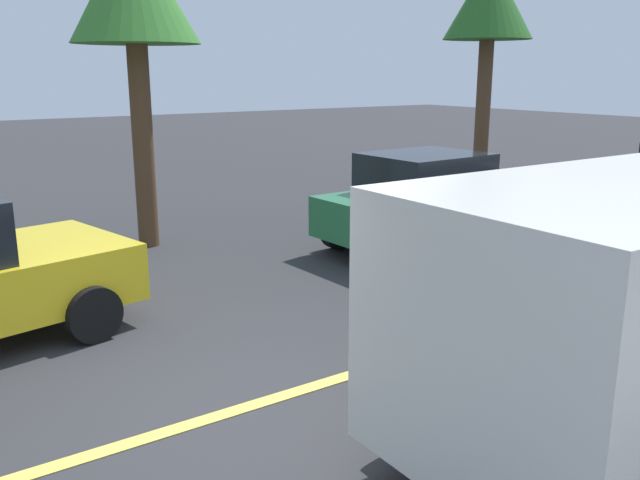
% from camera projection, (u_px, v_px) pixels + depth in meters
% --- Properties ---
extents(ground_plane, '(80.00, 80.00, 0.00)m').
position_uv_depth(ground_plane, '(230.00, 413.00, 5.99)').
color(ground_plane, '#2D2D30').
extents(lane_marking_centre, '(28.00, 0.16, 0.01)m').
position_uv_depth(lane_marking_centre, '(468.00, 339.00, 7.63)').
color(lane_marking_centre, '#E0D14C').
extents(car_green_near_curb, '(3.91, 2.10, 1.63)m').
position_uv_depth(car_green_near_curb, '(430.00, 201.00, 11.35)').
color(car_green_near_curb, '#236B3D').
rests_on(car_green_near_curb, ground_plane).
extents(tree_left_verge, '(2.09, 2.09, 5.52)m').
position_uv_depth(tree_left_verge, '(489.00, 5.00, 15.87)').
color(tree_left_verge, '#513823').
rests_on(tree_left_verge, ground_plane).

